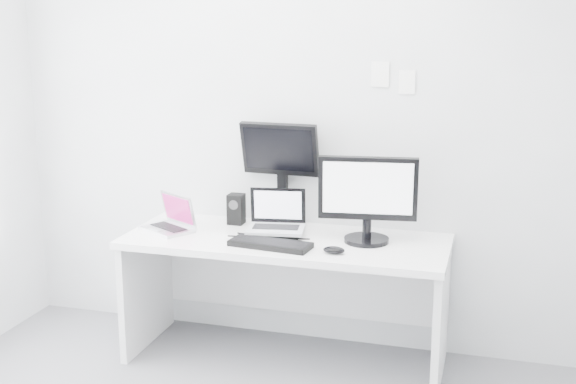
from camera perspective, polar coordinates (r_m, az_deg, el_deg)
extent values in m
plane|color=silver|center=(4.36, 1.10, 5.56)|extent=(3.60, 0.00, 3.60)
cube|color=white|center=(4.28, -0.19, -8.23)|extent=(1.80, 0.70, 0.73)
cube|color=silver|center=(4.33, -9.28, -1.55)|extent=(0.36, 0.34, 0.22)
cube|color=black|center=(4.44, -3.98, -1.31)|extent=(0.10, 0.10, 0.18)
cube|color=silver|center=(4.18, -0.95, -1.59)|extent=(0.35, 0.29, 0.26)
cube|color=black|center=(4.38, -0.54, 1.53)|extent=(0.47, 0.19, 0.63)
cube|color=black|center=(4.05, 6.09, -0.49)|extent=(0.56, 0.32, 0.49)
cube|color=black|center=(4.00, -1.36, -4.01)|extent=(0.46, 0.21, 0.03)
ellipsoid|color=black|center=(3.90, 3.53, -4.45)|extent=(0.12, 0.08, 0.04)
cube|color=white|center=(4.23, 7.06, 8.92)|extent=(0.10, 0.00, 0.14)
cube|color=white|center=(4.22, 9.08, 8.29)|extent=(0.09, 0.00, 0.13)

